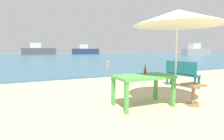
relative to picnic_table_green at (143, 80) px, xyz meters
name	(u,v)px	position (x,y,z in m)	size (l,w,h in m)	color
ground_plane	(174,108)	(0.59, -0.45, -0.65)	(120.00, 120.00, 0.00)	beige
sea_water	(52,57)	(0.59, 29.55, -0.61)	(120.00, 50.00, 0.08)	#386B84
picnic_table_green	(143,80)	(0.00, 0.00, 0.00)	(1.40, 0.80, 0.76)	#4C9E47
beer_bottle_amber	(145,70)	(0.18, 0.19, 0.20)	(0.07, 0.07, 0.26)	brown
patio_umbrella	(178,18)	(0.73, -0.29, 1.47)	(2.10, 2.10, 2.30)	silver
side_table_wood	(193,91)	(1.15, -0.47, -0.30)	(0.44, 0.44, 0.54)	olive
bench_teal_center	(182,72)	(2.55, 1.32, -0.11)	(0.65, 1.25, 0.95)	#196066
swimmer_person	(108,64)	(2.89, 9.31, -0.41)	(0.34, 0.34, 0.41)	tan
boat_barge	(196,51)	(29.45, 24.31, 0.32)	(6.80, 1.86, 2.47)	gray
boat_tanker	(85,51)	(10.10, 42.32, 0.32)	(6.79, 1.85, 2.47)	navy
boat_cargo_ship	(38,50)	(-1.29, 42.40, 0.41)	(7.52, 2.05, 2.73)	#4C4C4C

